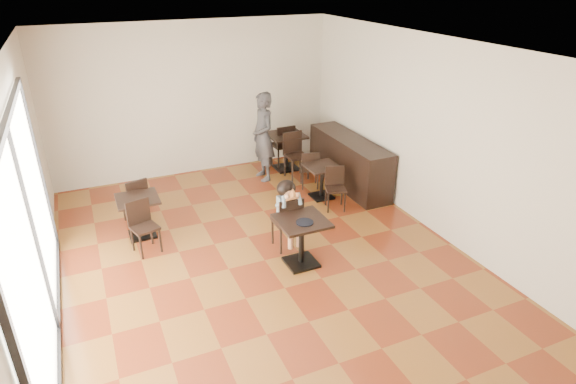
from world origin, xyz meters
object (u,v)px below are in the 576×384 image
child_table (301,242)px  chair_back_b (296,156)px  child_chair (287,221)px  chair_left_b (145,228)px  child (287,215)px  cafe_table_left (140,217)px  cafe_table_back (286,152)px  chair_mid_b (336,189)px  chair_mid_a (309,168)px  adult_patron (263,137)px  cafe_table_mid (322,181)px  chair_back_a (282,145)px  chair_left_a (135,200)px

child_table → chair_back_b: bearing=66.6°
child_chair → chair_left_b: child_chair is taller
child → cafe_table_left: (-2.10, 1.32, -0.22)m
cafe_table_back → chair_mid_b: bearing=-88.7°
cafe_table_left → chair_mid_a: chair_mid_a is taller
child_table → chair_mid_a: (1.37, 2.52, 0.02)m
child_table → adult_patron: 3.41m
child → cafe_table_mid: 1.99m
child → chair_mid_a: child is taller
child_table → chair_back_b: size_ratio=0.78×
chair_back_a → cafe_table_back: bearing=87.9°
chair_left_b → chair_back_b: size_ratio=0.87×
child_chair → chair_mid_b: size_ratio=1.14×
cafe_table_mid → chair_mid_b: size_ratio=0.83×
chair_left_a → chair_back_a: size_ratio=0.87×
cafe_table_mid → chair_left_a: 3.50m
child_table → cafe_table_back: bearing=69.8°
child → cafe_table_left: bearing=147.9°
adult_patron → chair_back_b: bearing=66.9°
cafe_table_left → chair_left_b: (0.00, -0.55, 0.07)m
chair_mid_a → chair_mid_b: bearing=109.2°
adult_patron → cafe_table_back: bearing=112.7°
cafe_table_mid → child: bearing=-134.0°
cafe_table_back → child_table: bearing=-110.2°
child_table → chair_back_a: bearing=70.8°
adult_patron → child_table: bearing=-13.6°
cafe_table_back → child: bearing=-113.4°
child → child_table: bearing=-90.0°
adult_patron → chair_mid_b: 2.08m
child_chair → chair_mid_a: size_ratio=1.14×
chair_mid_a → cafe_table_back: bearing=-68.3°
cafe_table_left → chair_back_b: 3.63m
child_chair → adult_patron: bearing=-103.8°
cafe_table_back → chair_mid_a: size_ratio=1.01×
adult_patron → cafe_table_mid: 1.62m
child_chair → chair_back_b: (1.32, 2.50, 0.03)m
cafe_table_mid → chair_mid_b: (0.00, -0.55, 0.07)m
adult_patron → chair_left_b: bearing=-56.5°
child_table → cafe_table_back: cafe_table_back is taller
chair_left_a → chair_back_b: size_ratio=0.87×
child_chair → chair_mid_b: (1.37, 0.87, -0.06)m
chair_mid_a → cafe_table_mid: bearing=109.2°
cafe_table_back → chair_back_b: 0.56m
child → chair_mid_b: bearing=32.4°
cafe_table_back → chair_back_a: bearing=90.0°
chair_left_a → chair_back_b: 3.48m
chair_left_b → child_chair: bearing=-36.5°
child_table → chair_left_a: size_ratio=0.90×
cafe_table_mid → cafe_table_left: (-3.47, -0.10, 0.02)m
chair_mid_b → cafe_table_back: bearing=110.5°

